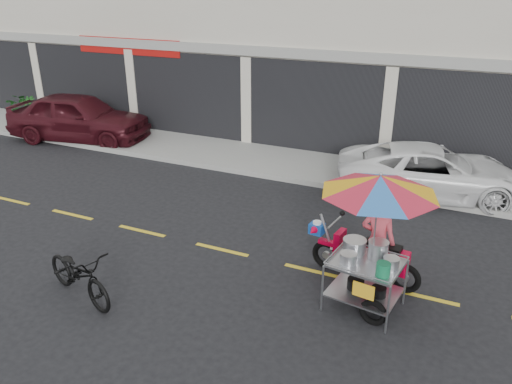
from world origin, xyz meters
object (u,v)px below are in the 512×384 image
at_px(maroon_sedan, 79,117).
at_px(food_vendor_rig, 376,218).
at_px(white_pickup, 431,171).
at_px(near_bicycle, 79,274).

height_order(maroon_sedan, food_vendor_rig, food_vendor_rig).
bearing_deg(maroon_sedan, white_pickup, -99.89).
height_order(white_pickup, food_vendor_rig, food_vendor_rig).
bearing_deg(white_pickup, near_bicycle, 130.93).
relative_size(maroon_sedan, white_pickup, 1.03).
distance_m(maroon_sedan, near_bicycle, 9.72).
height_order(maroon_sedan, near_bicycle, maroon_sedan).
relative_size(white_pickup, near_bicycle, 2.58).
bearing_deg(near_bicycle, white_pickup, -17.67).
distance_m(near_bicycle, food_vendor_rig, 5.11).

